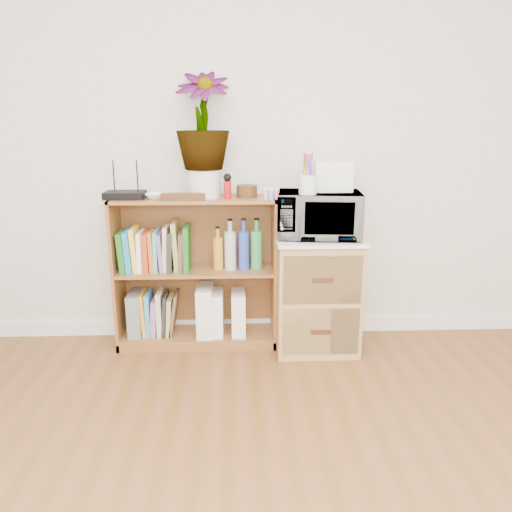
{
  "coord_description": "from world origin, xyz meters",
  "views": [
    {
      "loc": [
        -0.09,
        -0.92,
        1.4
      ],
      "look_at": [
        0.02,
        1.95,
        0.62
      ],
      "focal_mm": 35.0,
      "sensor_mm": 36.0,
      "label": 1
    }
  ],
  "objects": [
    {
      "name": "plant_pot",
      "position": [
        -0.29,
        2.12,
        1.03
      ],
      "size": [
        0.2,
        0.2,
        0.17
      ],
      "primitive_type": "cylinder",
      "color": "silver",
      "rests_on": "bookshelf"
    },
    {
      "name": "paint_jars",
      "position": [
        0.11,
        2.01,
        0.98
      ],
      "size": [
        0.11,
        0.04,
        0.06
      ],
      "primitive_type": "cube",
      "color": "#D0737B",
      "rests_on": "bookshelf"
    },
    {
      "name": "kokeshi_doll",
      "position": [
        -0.15,
        2.06,
        1.0
      ],
      "size": [
        0.05,
        0.05,
        0.1
      ],
      "primitive_type": "cylinder",
      "color": "maroon",
      "rests_on": "bookshelf"
    },
    {
      "name": "wooden_bowl",
      "position": [
        -0.03,
        2.11,
        0.99
      ],
      "size": [
        0.13,
        0.13,
        0.07
      ],
      "primitive_type": "cylinder",
      "color": "#341D0E",
      "rests_on": "bookshelf"
    },
    {
      "name": "white_bowl",
      "position": [
        -0.57,
        2.07,
        0.97
      ],
      "size": [
        0.13,
        0.13,
        0.03
      ],
      "primitive_type": "imported",
      "color": "white",
      "rests_on": "bookshelf"
    },
    {
      "name": "microwave",
      "position": [
        0.4,
        2.02,
        0.86
      ],
      "size": [
        0.52,
        0.38,
        0.27
      ],
      "primitive_type": "imported",
      "rotation": [
        0.0,
        0.0,
        -0.1
      ],
      "color": "silver",
      "rests_on": "wicker_unit"
    },
    {
      "name": "bookshelf",
      "position": [
        -0.35,
        2.1,
        0.47
      ],
      "size": [
        1.0,
        0.3,
        0.95
      ],
      "primitive_type": "cube",
      "color": "brown",
      "rests_on": "ground"
    },
    {
      "name": "trinket_box",
      "position": [
        -0.4,
        2.0,
        0.97
      ],
      "size": [
        0.26,
        0.06,
        0.04
      ],
      "primitive_type": "cube",
      "color": "#33180E",
      "rests_on": "bookshelf"
    },
    {
      "name": "skirting_board",
      "position": [
        0.0,
        2.24,
        0.05
      ],
      "size": [
        4.0,
        0.02,
        0.1
      ],
      "primitive_type": "cube",
      "color": "white",
      "rests_on": "ground"
    },
    {
      "name": "router",
      "position": [
        -0.76,
        2.08,
        0.97
      ],
      "size": [
        0.24,
        0.16,
        0.04
      ],
      "primitive_type": "cube",
      "color": "black",
      "rests_on": "bookshelf"
    },
    {
      "name": "small_appliance",
      "position": [
        0.48,
        2.07,
        1.08
      ],
      "size": [
        0.22,
        0.19,
        0.18
      ],
      "primitive_type": "cube",
      "color": "white",
      "rests_on": "microwave"
    },
    {
      "name": "cookbooks",
      "position": [
        -0.59,
        2.1,
        0.63
      ],
      "size": [
        0.43,
        0.2,
        0.3
      ],
      "color": "#1C681B",
      "rests_on": "bookshelf"
    },
    {
      "name": "magazine_holder_mid",
      "position": [
        -0.23,
        2.09,
        0.21
      ],
      "size": [
        0.09,
        0.22,
        0.28
      ],
      "primitive_type": "cube",
      "color": "white",
      "rests_on": "bookshelf"
    },
    {
      "name": "potted_plant",
      "position": [
        -0.29,
        2.12,
        1.4
      ],
      "size": [
        0.32,
        0.32,
        0.57
      ],
      "primitive_type": "imported",
      "color": "#39742E",
      "rests_on": "plant_pot"
    },
    {
      "name": "liquor_bottles",
      "position": [
        -0.08,
        2.1,
        0.65
      ],
      "size": [
        0.31,
        0.07,
        0.31
      ],
      "color": "#B98122",
      "rests_on": "bookshelf"
    },
    {
      "name": "wicker_unit",
      "position": [
        0.4,
        2.02,
        0.35
      ],
      "size": [
        0.5,
        0.45,
        0.7
      ],
      "primitive_type": "cube",
      "color": "#9E7542",
      "rests_on": "ground"
    },
    {
      "name": "pen_cup",
      "position": [
        0.32,
        1.92,
        1.05
      ],
      "size": [
        0.1,
        0.1,
        0.11
      ],
      "primitive_type": "cylinder",
      "color": "white",
      "rests_on": "microwave"
    },
    {
      "name": "magazine_holder_right",
      "position": [
        -0.09,
        2.09,
        0.21
      ],
      "size": [
        0.09,
        0.22,
        0.28
      ],
      "primitive_type": "cube",
      "color": "white",
      "rests_on": "bookshelf"
    },
    {
      "name": "magazine_holder_left",
      "position": [
        -0.3,
        2.09,
        0.23
      ],
      "size": [
        0.1,
        0.25,
        0.32
      ],
      "primitive_type": "cube",
      "color": "white",
      "rests_on": "bookshelf"
    },
    {
      "name": "lower_books",
      "position": [
        -0.6,
        2.1,
        0.2
      ],
      "size": [
        0.24,
        0.19,
        0.29
      ],
      "color": "orange",
      "rests_on": "bookshelf"
    },
    {
      "name": "file_box",
      "position": [
        -0.74,
        2.1,
        0.21
      ],
      "size": [
        0.08,
        0.22,
        0.28
      ],
      "primitive_type": "cube",
      "color": "slate",
      "rests_on": "bookshelf"
    }
  ]
}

